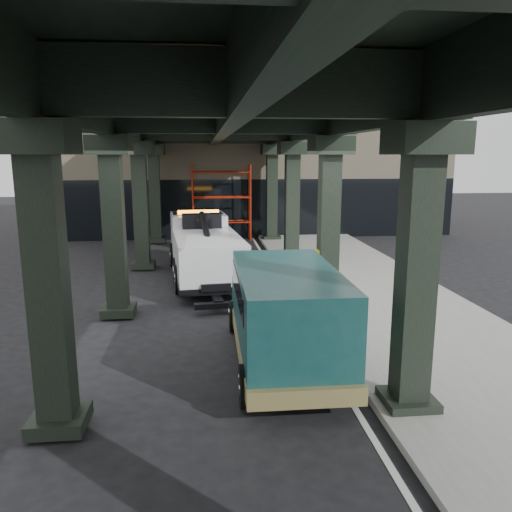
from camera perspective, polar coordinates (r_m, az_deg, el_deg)
ground at (r=12.72m, az=-1.36°, el=-9.21°), size 90.00×90.00×0.00m
sidewalk at (r=15.53m, az=14.87°, el=-5.43°), size 5.00×40.00×0.15m
lane_stripe at (r=14.81m, az=4.61°, el=-6.19°), size 0.12×38.00×0.01m
viaduct at (r=13.90m, az=-3.87°, el=15.45°), size 7.40×32.00×6.40m
building at (r=32.00m, az=-0.73°, el=10.62°), size 22.00×10.00×8.00m
scaffolding at (r=26.63m, az=-3.96°, el=6.33°), size 3.08×0.88×4.00m
tow_truck at (r=18.41m, az=-6.07°, el=1.15°), size 2.82×7.71×2.47m
towed_van at (r=10.71m, az=3.28°, el=-6.51°), size 2.24×5.47×2.21m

